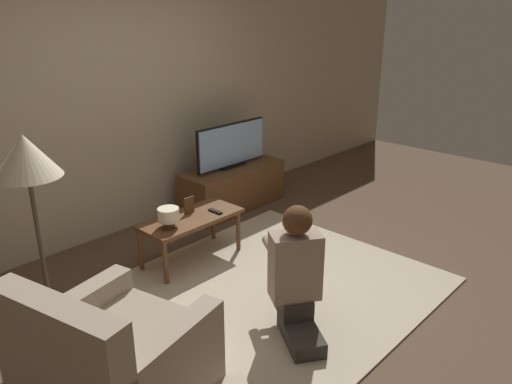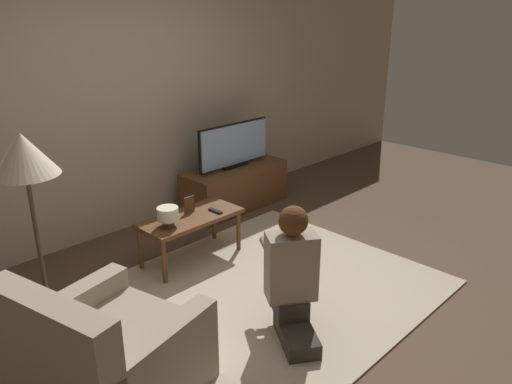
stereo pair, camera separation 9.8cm
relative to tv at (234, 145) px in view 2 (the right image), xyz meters
name	(u,v)px [view 2 (the right image)]	position (x,y,z in m)	size (l,w,h in m)	color
ground_plane	(260,295)	(-1.16, -1.52, -0.73)	(10.00, 10.00, 0.00)	brown
wall_back	(116,102)	(-1.16, 0.41, 0.57)	(10.00, 0.06, 2.60)	tan
rug	(260,294)	(-1.16, -1.52, -0.72)	(2.69, 2.20, 0.02)	#BCAD93
tv_stand	(235,187)	(0.00, 0.00, -0.49)	(1.24, 0.49, 0.48)	brown
tv	(234,145)	(0.00, 0.00, 0.00)	(0.99, 0.08, 0.50)	black
coffee_table	(190,221)	(-1.16, -0.66, -0.35)	(0.92, 0.43, 0.43)	brown
floor_lamp	(25,165)	(-2.52, -0.77, 0.50)	(0.42, 0.42, 1.43)	#4C4233
armchair	(107,359)	(-2.57, -1.66, -0.46)	(1.05, 1.04, 0.84)	gray
person_kneeling	(292,271)	(-1.34, -1.99, -0.25)	(0.65, 0.79, 0.94)	#332D28
picture_frame	(189,205)	(-1.11, -0.59, -0.23)	(0.11, 0.01, 0.15)	brown
table_lamp	(168,215)	(-1.42, -0.70, -0.20)	(0.18, 0.18, 0.17)	#4C3823
remote	(215,211)	(-0.94, -0.75, -0.29)	(0.04, 0.15, 0.02)	black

